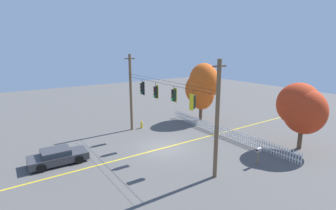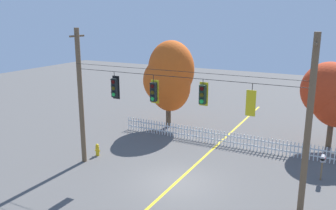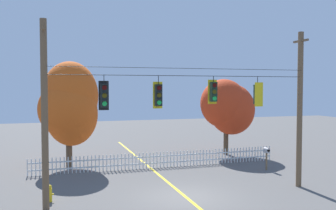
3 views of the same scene
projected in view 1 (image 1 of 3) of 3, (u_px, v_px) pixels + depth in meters
The scene contains 13 objects.
ground at pixel (164, 148), 22.06m from camera, with size 80.00×80.00×0.00m, color #565451.
lane_centerline_stripe at pixel (164, 148), 22.06m from camera, with size 0.16×36.00×0.01m, color gold.
signal_support_span at pixel (164, 103), 21.18m from camera, with size 12.45×1.10×7.79m.
traffic_signal_northbound_primary at pixel (142, 88), 23.98m from camera, with size 0.43×0.38×1.50m.
traffic_signal_northbound_secondary at pixel (156, 92), 22.06m from camera, with size 0.43×0.38×1.47m.
traffic_signal_eastbound_side at pixel (174, 95), 19.90m from camera, with size 0.43×0.38×1.29m.
traffic_signal_westbound_side at pixel (193, 102), 18.06m from camera, with size 0.43×0.38×1.44m.
white_picket_fence at pixel (223, 131), 24.97m from camera, with size 15.72×0.06×0.98m.
autumn_maple_near_fence at pixel (202, 87), 29.63m from camera, with size 3.76×3.69×6.68m.
autumn_maple_mid at pixel (301, 108), 20.97m from camera, with size 4.07×3.40×5.64m.
parked_car at pixel (57, 156), 18.99m from camera, with size 2.06×4.15×1.15m.
fire_hydrant at pixel (142, 125), 27.36m from camera, with size 0.38×0.22×0.76m.
roadside_mailbox at pixel (258, 151), 18.60m from camera, with size 0.25×0.44×1.37m.
Camera 1 is at (17.24, -11.45, 8.49)m, focal length 27.47 mm.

